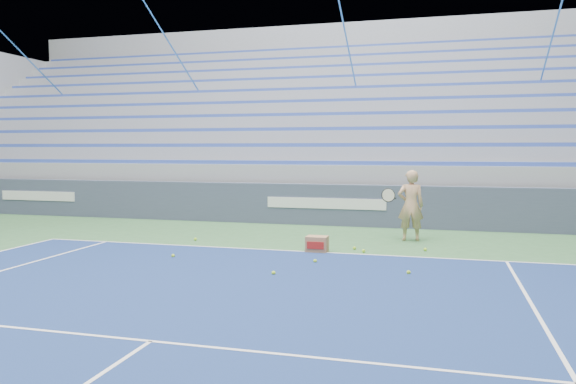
% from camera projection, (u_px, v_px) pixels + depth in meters
% --- Properties ---
extents(sponsor_barrier, '(30.00, 0.32, 1.10)m').
position_uv_depth(sponsor_barrier, '(327.00, 205.00, 15.02)').
color(sponsor_barrier, '#3E465E').
rests_on(sponsor_barrier, ground).
extents(bleachers, '(31.00, 9.15, 7.30)m').
position_uv_depth(bleachers, '(358.00, 140.00, 20.38)').
color(bleachers, '#96999E').
rests_on(bleachers, ground).
extents(tennis_player, '(0.92, 0.85, 1.58)m').
position_uv_depth(tennis_player, '(410.00, 205.00, 12.45)').
color(tennis_player, tan).
rests_on(tennis_player, ground).
extents(ball_box, '(0.42, 0.33, 0.32)m').
position_uv_depth(ball_box, '(317.00, 244.00, 11.12)').
color(ball_box, '#A2744E').
rests_on(ball_box, ground).
extents(tennis_ball_0, '(0.07, 0.07, 0.07)m').
position_uv_depth(tennis_ball_0, '(425.00, 249.00, 11.23)').
color(tennis_ball_0, '#B5E52E').
rests_on(tennis_ball_0, ground).
extents(tennis_ball_1, '(0.07, 0.07, 0.07)m').
position_uv_depth(tennis_ball_1, '(409.00, 272.00, 9.14)').
color(tennis_ball_1, '#B5E52E').
rests_on(tennis_ball_1, ground).
extents(tennis_ball_2, '(0.07, 0.07, 0.07)m').
position_uv_depth(tennis_ball_2, '(315.00, 261.00, 10.07)').
color(tennis_ball_2, '#B5E52E').
rests_on(tennis_ball_2, ground).
extents(tennis_ball_3, '(0.07, 0.07, 0.07)m').
position_uv_depth(tennis_ball_3, '(195.00, 239.00, 12.51)').
color(tennis_ball_3, '#B5E52E').
rests_on(tennis_ball_3, ground).
extents(tennis_ball_4, '(0.07, 0.07, 0.07)m').
position_uv_depth(tennis_ball_4, '(173.00, 256.00, 10.56)').
color(tennis_ball_4, '#B5E52E').
rests_on(tennis_ball_4, ground).
extents(tennis_ball_5, '(0.07, 0.07, 0.07)m').
position_uv_depth(tennis_ball_5, '(364.00, 251.00, 11.06)').
color(tennis_ball_5, '#B5E52E').
rests_on(tennis_ball_5, ground).
extents(tennis_ball_6, '(0.07, 0.07, 0.07)m').
position_uv_depth(tennis_ball_6, '(354.00, 248.00, 11.38)').
color(tennis_ball_6, '#B5E52E').
rests_on(tennis_ball_6, ground).
extents(tennis_ball_7, '(0.07, 0.07, 0.07)m').
position_uv_depth(tennis_ball_7, '(274.00, 273.00, 9.10)').
color(tennis_ball_7, '#B5E52E').
rests_on(tennis_ball_7, ground).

